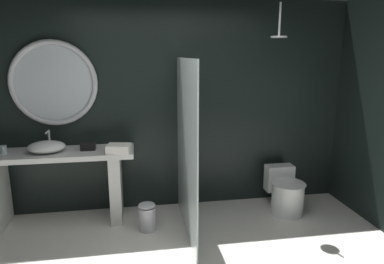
{
  "coord_description": "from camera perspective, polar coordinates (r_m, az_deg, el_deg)",
  "views": [
    {
      "loc": [
        -0.37,
        -2.36,
        1.94
      ],
      "look_at": [
        0.18,
        0.99,
        1.17
      ],
      "focal_mm": 32.05,
      "sensor_mm": 36.0,
      "label": 1
    }
  ],
  "objects": [
    {
      "name": "back_wall_panel",
      "position": [
        4.32,
        -4.27,
        4.23
      ],
      "size": [
        4.8,
        0.1,
        2.6
      ],
      "primitive_type": "cube",
      "color": "black",
      "rests_on": "ground_plane"
    },
    {
      "name": "vanity_counter",
      "position": [
        4.27,
        -21.52,
        -7.0
      ],
      "size": [
        1.76,
        0.52,
        0.87
      ],
      "color": "silver",
      "rests_on": "ground_plane"
    },
    {
      "name": "vessel_sink",
      "position": [
        4.17,
        -23.05,
        -2.27
      ],
      "size": [
        0.41,
        0.34,
        0.23
      ],
      "color": "white",
      "rests_on": "vanity_counter"
    },
    {
      "name": "tumbler_cup",
      "position": [
        4.33,
        -28.92,
        -2.59
      ],
      "size": [
        0.08,
        0.08,
        0.09
      ],
      "primitive_type": "cylinder",
      "color": "silver",
      "rests_on": "vanity_counter"
    },
    {
      "name": "tissue_box",
      "position": [
        4.11,
        -16.93,
        -2.28
      ],
      "size": [
        0.16,
        0.1,
        0.09
      ],
      "primitive_type": "cube",
      "color": "black",
      "rests_on": "vanity_counter"
    },
    {
      "name": "round_wall_mirror",
      "position": [
        4.29,
        -22.03,
        7.53
      ],
      "size": [
        0.99,
        0.06,
        0.99
      ],
      "color": "#B7B7BC"
    },
    {
      "name": "shower_glass_panel",
      "position": [
        3.68,
        -0.98,
        -2.77
      ],
      "size": [
        0.02,
        1.4,
        1.91
      ],
      "primitive_type": "cube",
      "color": "silver",
      "rests_on": "ground_plane"
    },
    {
      "name": "rain_shower_head",
      "position": [
        4.09,
        14.3,
        15.71
      ],
      "size": [
        0.18,
        0.18,
        0.38
      ],
      "color": "#B7B7BC"
    },
    {
      "name": "toilet",
      "position": [
        4.53,
        15.29,
        -9.67
      ],
      "size": [
        0.41,
        0.6,
        0.53
      ],
      "color": "white",
      "rests_on": "ground_plane"
    },
    {
      "name": "waste_bin",
      "position": [
        3.99,
        -7.48,
        -13.74
      ],
      "size": [
        0.19,
        0.19,
        0.33
      ],
      "color": "#B7B7BC",
      "rests_on": "ground_plane"
    },
    {
      "name": "folded_hand_towel",
      "position": [
        3.92,
        -12.09,
        -2.71
      ],
      "size": [
        0.28,
        0.24,
        0.09
      ],
      "primitive_type": "cube",
      "rotation": [
        0.0,
        0.0,
        -0.18
      ],
      "color": "silver",
      "rests_on": "vanity_counter"
    }
  ]
}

